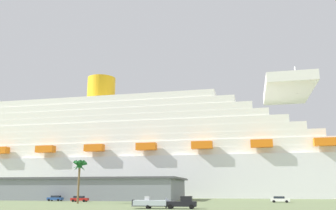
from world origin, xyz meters
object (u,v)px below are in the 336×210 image
small_boat_on_trailer (154,203)px  parked_car_blue_suv (55,198)px  pickup_truck (182,203)px  palm_tree (79,168)px  parked_car_white_van (280,199)px  parked_car_red_hatchback (80,199)px  cruise_ship (153,157)px

small_boat_on_trailer → parked_car_blue_suv: small_boat_on_trailer is taller
pickup_truck → parked_car_blue_suv: pickup_truck is taller
pickup_truck → palm_tree: bearing=148.5°
parked_car_white_van → parked_car_blue_suv: 63.10m
small_boat_on_trailer → parked_car_red_hatchback: (-29.08, 29.36, -0.13)m
cruise_ship → parked_car_blue_suv: size_ratio=51.10×
pickup_truck → small_boat_on_trailer: (-5.01, -0.39, -0.08)m
parked_car_red_hatchback → parked_car_white_van: size_ratio=0.97×
small_boat_on_trailer → parked_car_white_van: bearing=56.0°
pickup_truck → palm_tree: palm_tree is taller
pickup_truck → parked_car_white_van: pickup_truck is taller
pickup_truck → parked_car_red_hatchback: 44.74m
cruise_ship → parked_car_blue_suv: bearing=-103.0°
parked_car_white_van → small_boat_on_trailer: bearing=-124.0°
cruise_ship → parked_car_white_van: bearing=-48.9°
small_boat_on_trailer → parked_car_red_hatchback: size_ratio=1.74×
pickup_truck → small_boat_on_trailer: pickup_truck is taller
cruise_ship → parked_car_red_hatchback: bearing=-93.4°
parked_car_blue_suv → pickup_truck: bearing=-37.3°
small_boat_on_trailer → parked_car_white_van: 43.14m
pickup_truck → parked_car_blue_suv: bearing=142.7°
palm_tree → cruise_ship: bearing=91.0°
cruise_ship → parked_car_red_hatchback: 65.37m
cruise_ship → parked_car_white_van: cruise_ship is taller
palm_tree → pickup_truck: bearing=-31.5°
parked_car_blue_suv → cruise_ship: bearing=77.0°
pickup_truck → small_boat_on_trailer: 5.03m
pickup_truck → parked_car_red_hatchback: (-34.10, 28.97, -0.21)m
pickup_truck → parked_car_red_hatchback: size_ratio=1.19×
small_boat_on_trailer → parked_car_red_hatchback: small_boat_on_trailer is taller
palm_tree → parked_car_red_hatchback: palm_tree is taller
palm_tree → small_boat_on_trailer: bearing=-37.1°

